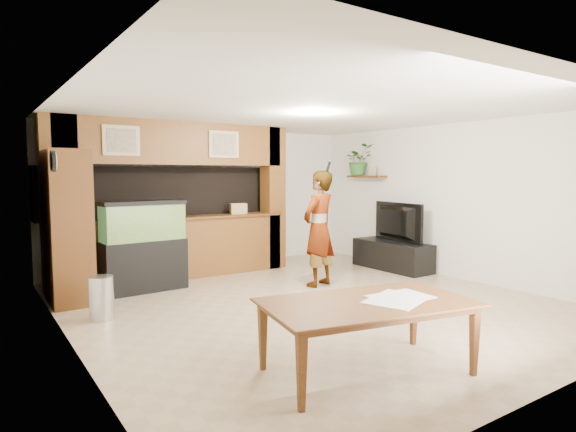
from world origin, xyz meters
TOP-DOWN VIEW (x-y plane):
  - floor at (0.00, 0.00)m, footprint 6.50×6.50m
  - ceiling at (0.00, 0.00)m, footprint 6.50×6.50m
  - wall_back at (0.00, 3.25)m, footprint 6.00×0.00m
  - wall_left at (-3.00, 0.00)m, footprint 0.00×6.50m
  - wall_right at (3.00, 0.00)m, footprint 0.00×6.50m
  - partition at (-0.95, 2.64)m, footprint 4.20×0.99m
  - wall_clock at (-2.97, 1.00)m, footprint 0.05×0.25m
  - wall_shelf at (2.85, 1.95)m, footprint 0.25×0.90m
  - pantry_cabinet at (-2.70, 1.85)m, footprint 0.52×0.85m
  - trash_can at (-2.53, 0.80)m, footprint 0.29×0.29m
  - aquarium at (-1.65, 1.95)m, footprint 1.22×0.46m
  - tv_stand at (2.65, 1.03)m, footprint 0.57×1.54m
  - television at (2.65, 1.03)m, footprint 0.31×1.25m
  - photo_frame at (2.85, 1.78)m, footprint 0.04×0.14m
  - potted_plant at (2.82, 2.16)m, footprint 0.64×0.57m
  - person at (0.72, 0.75)m, footprint 0.76×0.62m
  - microphone at (0.77, 0.59)m, footprint 0.04×0.11m
  - dining_table at (-0.97, -2.16)m, footprint 1.99×1.36m
  - newspaper_a at (-0.72, -2.24)m, footprint 0.71×0.61m
  - newspaper_b at (-0.63, -2.19)m, footprint 0.55×0.41m
  - counter_box at (0.22, 2.45)m, footprint 0.32×0.26m

SIDE VIEW (x-z plane):
  - floor at x=0.00m, z-range 0.00..0.00m
  - tv_stand at x=2.65m, z-range 0.00..0.51m
  - trash_can at x=-2.53m, z-range 0.00..0.53m
  - dining_table at x=-0.97m, z-range 0.00..0.64m
  - newspaper_b at x=-0.63m, z-range 0.64..0.65m
  - newspaper_a at x=-0.72m, z-range 0.64..0.65m
  - aquarium at x=-1.65m, z-range -0.02..1.34m
  - television at x=2.65m, z-range 0.51..1.23m
  - person at x=0.72m, z-range 0.00..1.81m
  - pantry_cabinet at x=-2.70m, z-range 0.00..2.07m
  - counter_box at x=0.22m, z-range 1.04..1.23m
  - wall_back at x=0.00m, z-range -1.70..4.30m
  - wall_left at x=-3.00m, z-range -1.95..4.55m
  - wall_right at x=3.00m, z-range -1.95..4.55m
  - partition at x=-0.95m, z-range 0.01..2.61m
  - wall_shelf at x=2.85m, z-range 1.68..1.72m
  - photo_frame at x=2.85m, z-range 1.72..1.90m
  - microphone at x=0.77m, z-range 1.77..1.94m
  - wall_clock at x=-2.97m, z-range 1.77..2.02m
  - potted_plant at x=2.82m, z-range 1.72..2.35m
  - ceiling at x=0.00m, z-range 2.60..2.60m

